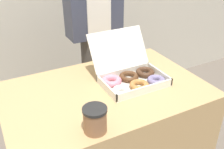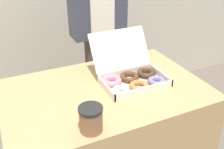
# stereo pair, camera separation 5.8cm
# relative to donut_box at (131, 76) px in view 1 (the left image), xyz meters

# --- Properties ---
(table) EXTENTS (1.06, 0.69, 0.76)m
(table) POSITION_rel_donut_box_xyz_m (-0.16, -0.00, -0.42)
(table) COLOR tan
(table) RESTS_ON ground_plane
(donut_box) EXTENTS (0.36, 0.36, 0.24)m
(donut_box) POSITION_rel_donut_box_xyz_m (0.00, 0.00, 0.00)
(donut_box) COLOR white
(donut_box) RESTS_ON table
(coffee_cup) EXTENTS (0.10, 0.10, 0.11)m
(coffee_cup) POSITION_rel_donut_box_xyz_m (-0.34, -0.28, 0.02)
(coffee_cup) COLOR #8C6042
(coffee_cup) RESTS_ON table
(person_customer) EXTENTS (0.37, 0.21, 1.62)m
(person_customer) POSITION_rel_donut_box_xyz_m (0.02, 0.54, 0.09)
(person_customer) COLOR #4C4742
(person_customer) RESTS_ON ground_plane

